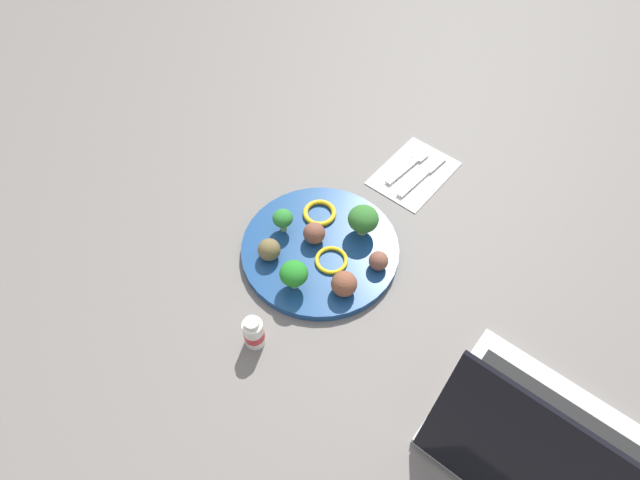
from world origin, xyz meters
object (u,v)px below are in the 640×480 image
(meatball_mid_left, at_px, (344,284))
(meatball_center, at_px, (378,261))
(pepper_ring_center, at_px, (331,260))
(meatball_front_right, at_px, (269,250))
(knife, at_px, (424,174))
(pepper_ring_mid_left, at_px, (320,213))
(laptop, at_px, (550,458))
(broccoli_floret_front_right, at_px, (283,219))
(yogurt_bottle, at_px, (254,333))
(broccoli_floret_far_rim, at_px, (363,219))
(fork, at_px, (409,165))
(napkin, at_px, (414,173))
(broccoli_floret_center, at_px, (294,274))
(meatball_far_rim, at_px, (314,233))
(plate, at_px, (320,249))

(meatball_mid_left, bearing_deg, meatball_center, -14.28)
(meatball_center, distance_m, pepper_ring_center, 0.08)
(meatball_mid_left, distance_m, meatball_front_right, 0.14)
(meatball_mid_left, relative_size, knife, 0.30)
(pepper_ring_mid_left, height_order, laptop, laptop)
(broccoli_floret_front_right, distance_m, yogurt_bottle, 0.22)
(broccoli_floret_far_rim, distance_m, pepper_ring_center, 0.09)
(fork, bearing_deg, napkin, -117.12)
(yogurt_bottle, bearing_deg, fork, 0.20)
(broccoli_floret_center, height_order, napkin, broccoli_floret_center)
(broccoli_floret_center, bearing_deg, laptop, -92.33)
(broccoli_floret_front_right, xyz_separation_m, laptop, (-0.10, -0.54, -0.01))
(meatball_far_rim, bearing_deg, plate, -109.21)
(broccoli_floret_far_rim, xyz_separation_m, meatball_far_rim, (-0.07, 0.06, -0.02))
(broccoli_floret_far_rim, relative_size, laptop, 0.18)
(laptop, bearing_deg, yogurt_bottle, 101.96)
(broccoli_floret_center, distance_m, knife, 0.37)
(broccoli_floret_far_rim, xyz_separation_m, pepper_ring_center, (-0.08, 0.01, -0.03))
(fork, relative_size, yogurt_bottle, 1.80)
(meatball_front_right, bearing_deg, pepper_ring_mid_left, -6.13)
(broccoli_floret_far_rim, bearing_deg, pepper_ring_center, 175.45)
(plate, relative_size, broccoli_floret_center, 4.98)
(broccoli_floret_front_right, relative_size, fork, 0.39)
(pepper_ring_mid_left, distance_m, knife, 0.24)
(napkin, bearing_deg, yogurt_bottle, 178.12)
(broccoli_floret_far_rim, relative_size, pepper_ring_center, 1.03)
(pepper_ring_center, distance_m, yogurt_bottle, 0.19)
(pepper_ring_center, bearing_deg, laptop, -102.44)
(broccoli_floret_front_right, distance_m, meatball_front_right, 0.06)
(pepper_ring_mid_left, relative_size, fork, 0.51)
(meatball_center, bearing_deg, meatball_far_rim, 99.26)
(napkin, distance_m, fork, 0.02)
(meatball_far_rim, xyz_separation_m, pepper_ring_mid_left, (0.05, 0.03, -0.02))
(meatball_mid_left, height_order, napkin, meatball_mid_left)
(laptop, bearing_deg, pepper_ring_mid_left, 71.90)
(broccoli_floret_center, xyz_separation_m, laptop, (-0.02, -0.45, -0.01))
(meatball_front_right, height_order, meatball_center, meatball_front_right)
(meatball_center, bearing_deg, plate, 103.87)
(broccoli_floret_front_right, xyz_separation_m, napkin, (0.27, -0.11, -0.04))
(broccoli_floret_center, xyz_separation_m, meatball_far_rim, (0.10, 0.03, -0.02))
(meatball_center, bearing_deg, broccoli_floret_front_right, 100.63)
(meatball_front_right, height_order, napkin, meatball_front_right)
(fork, relative_size, knife, 0.83)
(broccoli_floret_far_rim, relative_size, meatball_center, 1.76)
(meatball_mid_left, xyz_separation_m, napkin, (0.31, 0.05, -0.04))
(meatball_center, bearing_deg, napkin, 15.86)
(broccoli_floret_front_right, height_order, meatball_center, broccoli_floret_front_right)
(meatball_far_rim, xyz_separation_m, knife, (0.27, -0.07, -0.03))
(meatball_center, relative_size, knife, 0.23)
(meatball_mid_left, relative_size, pepper_ring_center, 0.75)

